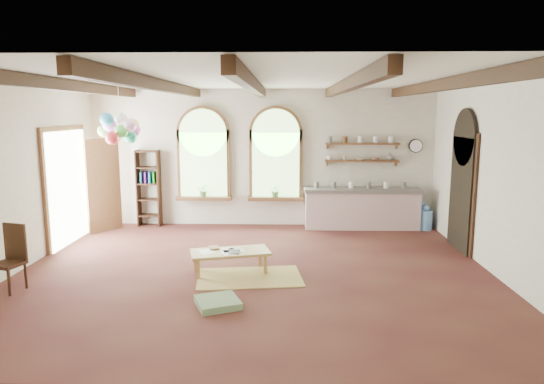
{
  "coord_description": "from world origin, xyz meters",
  "views": [
    {
      "loc": [
        0.52,
        -7.88,
        2.69
      ],
      "look_at": [
        0.29,
        0.6,
        1.27
      ],
      "focal_mm": 32.0,
      "sensor_mm": 36.0,
      "label": 1
    }
  ],
  "objects_px": {
    "kitchen_counter": "(362,208)",
    "balloon_cluster": "(120,129)",
    "coffee_table": "(230,253)",
    "side_chair": "(9,272)"
  },
  "relations": [
    {
      "from": "kitchen_counter",
      "to": "balloon_cluster",
      "type": "distance_m",
      "value": 5.62
    },
    {
      "from": "kitchen_counter",
      "to": "balloon_cluster",
      "type": "height_order",
      "value": "balloon_cluster"
    },
    {
      "from": "kitchen_counter",
      "to": "coffee_table",
      "type": "bearing_deg",
      "value": -129.82
    },
    {
      "from": "balloon_cluster",
      "to": "coffee_table",
      "type": "bearing_deg",
      "value": -39.69
    },
    {
      "from": "kitchen_counter",
      "to": "balloon_cluster",
      "type": "bearing_deg",
      "value": -167.03
    },
    {
      "from": "coffee_table",
      "to": "balloon_cluster",
      "type": "xyz_separation_m",
      "value": [
        -2.47,
        2.05,
        2.01
      ]
    },
    {
      "from": "kitchen_counter",
      "to": "side_chair",
      "type": "bearing_deg",
      "value": -144.95
    },
    {
      "from": "coffee_table",
      "to": "balloon_cluster",
      "type": "height_order",
      "value": "balloon_cluster"
    },
    {
      "from": "kitchen_counter",
      "to": "balloon_cluster",
      "type": "xyz_separation_m",
      "value": [
        -5.17,
        -1.19,
        1.86
      ]
    },
    {
      "from": "kitchen_counter",
      "to": "coffee_table",
      "type": "height_order",
      "value": "kitchen_counter"
    }
  ]
}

